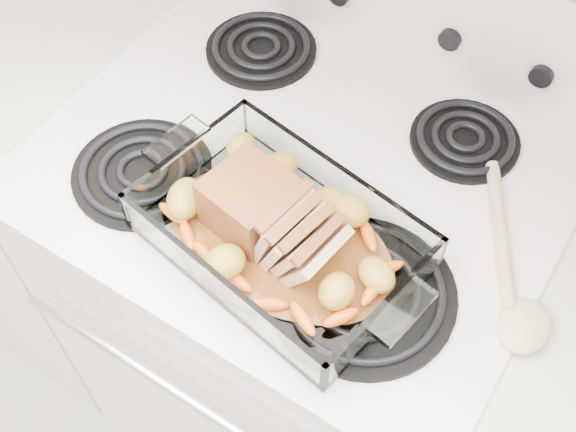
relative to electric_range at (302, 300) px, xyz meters
The scene contains 6 objects.
electric_range is the anchor object (origin of this frame).
counter_left 0.67m from the electric_range, behind, with size 0.58×0.68×0.93m.
baking_dish 0.51m from the electric_range, 70.50° to the right, with size 0.37×0.24×0.07m.
pork_roast 0.54m from the electric_range, 79.90° to the right, with size 0.20×0.11×0.09m.
roast_vegetables 0.51m from the electric_range, 67.18° to the right, with size 0.34×0.18×0.04m.
wooden_spoon 0.58m from the electric_range, ahead, with size 0.18×0.27×0.02m.
Camera 1 is at (0.36, 1.05, 1.79)m, focal length 45.00 mm.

